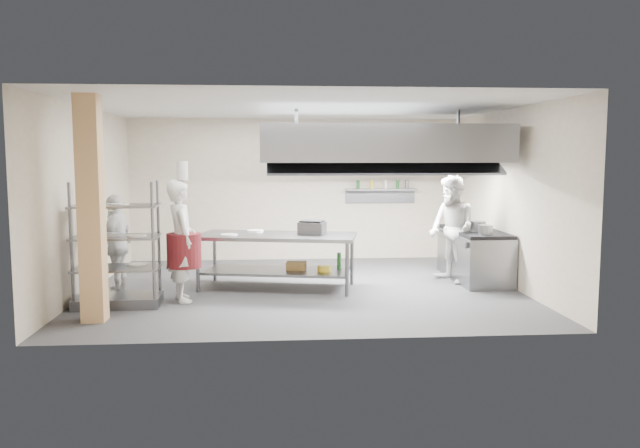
{
  "coord_description": "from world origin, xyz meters",
  "views": [
    {
      "loc": [
        -0.52,
        -10.28,
        2.18
      ],
      "look_at": [
        0.29,
        0.2,
        1.06
      ],
      "focal_mm": 35.0,
      "sensor_mm": 36.0,
      "label": 1
    }
  ],
  "objects": [
    {
      "name": "island_worktop",
      "position": [
        -0.45,
        0.01,
        0.88
      ],
      "size": [
        2.76,
        1.6,
        0.06
      ],
      "primitive_type": "cube",
      "rotation": [
        0.0,
        0.0,
        -0.21
      ],
      "color": "gray",
      "rests_on": "island"
    },
    {
      "name": "island",
      "position": [
        -0.45,
        0.01,
        0.46
      ],
      "size": [
        2.76,
        1.6,
        0.91
      ],
      "primitive_type": null,
      "rotation": [
        0.0,
        0.0,
        -0.21
      ],
      "color": "gray",
      "rests_on": "floor"
    },
    {
      "name": "wall_back",
      "position": [
        0.0,
        3.0,
        1.5
      ],
      "size": [
        7.0,
        0.0,
        7.0
      ],
      "primitive_type": "plane",
      "rotation": [
        1.57,
        0.0,
        0.0
      ],
      "color": "#BAAA94",
      "rests_on": "ground"
    },
    {
      "name": "range_top",
      "position": [
        3.08,
        0.5,
        0.87
      ],
      "size": [
        0.78,
        1.96,
        0.06
      ],
      "primitive_type": "cube",
      "color": "black",
      "rests_on": "cooking_range"
    },
    {
      "name": "pass_rack",
      "position": [
        -2.8,
        -1.03,
        0.92
      ],
      "size": [
        1.26,
        0.77,
        1.84
      ],
      "primitive_type": null,
      "rotation": [
        0.0,
        0.0,
        0.05
      ],
      "color": "slate",
      "rests_on": "floor"
    },
    {
      "name": "chef_plating",
      "position": [
        -3.0,
        -0.21,
        0.8
      ],
      "size": [
        0.55,
        0.99,
        1.6
      ],
      "primitive_type": "imported",
      "rotation": [
        0.0,
        0.0,
        -1.74
      ],
      "color": "silver",
      "rests_on": "floor"
    },
    {
      "name": "hood_strip_b",
      "position": [
        2.2,
        0.4,
        2.08
      ],
      "size": [
        1.6,
        0.12,
        0.04
      ],
      "primitive_type": "cube",
      "color": "white",
      "rests_on": "exhaust_hood"
    },
    {
      "name": "hood_strip_a",
      "position": [
        0.4,
        0.4,
        2.08
      ],
      "size": [
        1.6,
        0.12,
        0.04
      ],
      "primitive_type": "cube",
      "color": "white",
      "rests_on": "exhaust_hood"
    },
    {
      "name": "floor",
      "position": [
        0.0,
        0.0,
        0.0
      ],
      "size": [
        7.0,
        7.0,
        0.0
      ],
      "primitive_type": "plane",
      "color": "#373739",
      "rests_on": "ground"
    },
    {
      "name": "chef_line",
      "position": [
        2.6,
        0.29,
        0.93
      ],
      "size": [
        0.94,
        1.07,
        1.87
      ],
      "primitive_type": "imported",
      "rotation": [
        0.0,
        0.0,
        -1.28
      ],
      "color": "silver",
      "rests_on": "floor"
    },
    {
      "name": "chef_head",
      "position": [
        -1.9,
        -0.8,
        0.93
      ],
      "size": [
        0.64,
        0.78,
        1.85
      ],
      "primitive_type": "imported",
      "rotation": [
        0.0,
        0.0,
        1.91
      ],
      "color": "silver",
      "rests_on": "floor"
    },
    {
      "name": "plate_stack",
      "position": [
        -2.8,
        -1.03,
        0.59
      ],
      "size": [
        0.28,
        0.28,
        0.05
      ],
      "primitive_type": "cylinder",
      "color": "white",
      "rests_on": "pass_rack"
    },
    {
      "name": "column",
      "position": [
        -2.9,
        -1.9,
        1.5
      ],
      "size": [
        0.3,
        0.3,
        3.0
      ],
      "primitive_type": "cube",
      "color": "tan",
      "rests_on": "floor"
    },
    {
      "name": "wall_left",
      "position": [
        -3.5,
        0.0,
        1.5
      ],
      "size": [
        0.0,
        6.0,
        6.0
      ],
      "primitive_type": "plane",
      "rotation": [
        1.57,
        0.0,
        1.57
      ],
      "color": "#BAAA94",
      "rests_on": "ground"
    },
    {
      "name": "island_undershelf",
      "position": [
        -0.45,
        0.01,
        0.3
      ],
      "size": [
        2.53,
        1.45,
        0.04
      ],
      "primitive_type": "cube",
      "rotation": [
        0.0,
        0.0,
        -0.21
      ],
      "color": "slate",
      "rests_on": "island"
    },
    {
      "name": "wicker_basket",
      "position": [
        -0.13,
        -0.06,
        0.39
      ],
      "size": [
        0.35,
        0.28,
        0.14
      ],
      "primitive_type": "cube",
      "rotation": [
        0.0,
        0.0,
        -0.22
      ],
      "color": "olive",
      "rests_on": "island_undershelf"
    },
    {
      "name": "ceiling",
      "position": [
        0.0,
        0.0,
        3.0
      ],
      "size": [
        7.0,
        7.0,
        0.0
      ],
      "primitive_type": "plane",
      "rotation": [
        3.14,
        0.0,
        0.0
      ],
      "color": "silver",
      "rests_on": "wall_back"
    },
    {
      "name": "cooking_range",
      "position": [
        3.08,
        0.5,
        0.42
      ],
      "size": [
        0.8,
        2.0,
        0.84
      ],
      "primitive_type": "cube",
      "color": "gray",
      "rests_on": "floor"
    },
    {
      "name": "wall_right",
      "position": [
        3.5,
        0.0,
        1.5
      ],
      "size": [
        0.0,
        6.0,
        6.0
      ],
      "primitive_type": "plane",
      "rotation": [
        1.57,
        0.0,
        -1.57
      ],
      "color": "#BAAA94",
      "rests_on": "ground"
    },
    {
      "name": "exhaust_hood",
      "position": [
        1.3,
        0.4,
        2.4
      ],
      "size": [
        4.0,
        2.5,
        0.6
      ],
      "primitive_type": "cube",
      "color": "gray",
      "rests_on": "ceiling"
    },
    {
      "name": "stockpot",
      "position": [
        3.04,
        0.21,
        0.99
      ],
      "size": [
        0.26,
        0.26,
        0.18
      ],
      "primitive_type": "cylinder",
      "color": "gray",
      "rests_on": "range_top"
    },
    {
      "name": "wall_shelf",
      "position": [
        1.8,
        2.84,
        1.5
      ],
      "size": [
        1.5,
        0.28,
        0.04
      ],
      "primitive_type": "cube",
      "color": "gray",
      "rests_on": "wall_back"
    },
    {
      "name": "griddle",
      "position": [
        0.14,
        -0.02,
        1.01
      ],
      "size": [
        0.5,
        0.45,
        0.2
      ],
      "primitive_type": "cube",
      "rotation": [
        0.0,
        0.0,
        -0.35
      ],
      "color": "slate",
      "rests_on": "island_worktop"
    }
  ]
}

